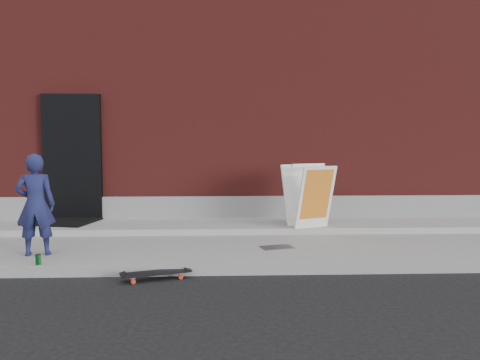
{
  "coord_description": "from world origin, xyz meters",
  "views": [
    {
      "loc": [
        0.13,
        -5.68,
        1.65
      ],
      "look_at": [
        0.38,
        0.8,
        1.13
      ],
      "focal_mm": 35.0,
      "sensor_mm": 36.0,
      "label": 1
    }
  ],
  "objects_px": {
    "pizza_sign": "(309,195)",
    "soda_can": "(38,260)",
    "skateboard": "(156,273)",
    "child": "(36,205)"
  },
  "relations": [
    {
      "from": "pizza_sign",
      "to": "soda_can",
      "type": "relative_size",
      "value": 8.21
    },
    {
      "from": "skateboard",
      "to": "pizza_sign",
      "type": "distance_m",
      "value": 3.15
    },
    {
      "from": "pizza_sign",
      "to": "soda_can",
      "type": "xyz_separation_m",
      "value": [
        -3.7,
        -1.93,
        -0.56
      ]
    },
    {
      "from": "child",
      "to": "soda_can",
      "type": "bearing_deg",
      "value": 101.0
    },
    {
      "from": "skateboard",
      "to": "pizza_sign",
      "type": "bearing_deg",
      "value": 43.15
    },
    {
      "from": "skateboard",
      "to": "soda_can",
      "type": "bearing_deg",
      "value": 173.37
    },
    {
      "from": "pizza_sign",
      "to": "skateboard",
      "type": "bearing_deg",
      "value": -136.85
    },
    {
      "from": "child",
      "to": "skateboard",
      "type": "height_order",
      "value": "child"
    },
    {
      "from": "child",
      "to": "pizza_sign",
      "type": "xyz_separation_m",
      "value": [
        3.91,
        1.41,
        -0.05
      ]
    },
    {
      "from": "soda_can",
      "to": "pizza_sign",
      "type": "bearing_deg",
      "value": 27.52
    }
  ]
}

